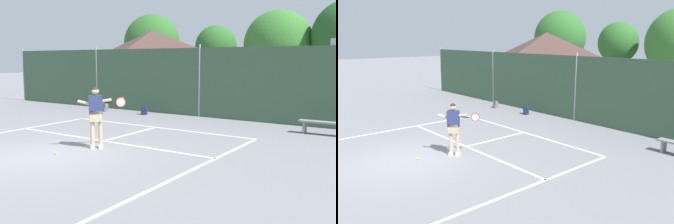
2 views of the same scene
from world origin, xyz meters
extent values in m
plane|color=gray|center=(0.00, 0.00, 0.00)|extent=(120.00, 120.00, 0.00)
cube|color=white|center=(0.00, 5.50, 0.00)|extent=(8.20, 0.10, 0.01)
cube|color=white|center=(4.10, 0.00, 0.00)|extent=(0.10, 11.00, 0.01)
cube|color=white|center=(0.00, 2.48, 0.00)|extent=(8.20, 0.10, 0.01)
cube|color=white|center=(0.00, 3.96, 0.00)|extent=(0.10, 2.97, 0.01)
cube|color=#38563D|center=(0.00, 9.00, 1.60)|extent=(26.00, 0.05, 3.19)
cylinder|color=#99999E|center=(-13.00, 9.00, 1.67)|extent=(0.09, 0.09, 3.34)
cylinder|color=#99999E|center=(-6.50, 9.00, 1.67)|extent=(0.09, 0.09, 3.34)
cylinder|color=#99999E|center=(0.00, 9.00, 1.67)|extent=(0.09, 0.09, 3.34)
cube|color=silver|center=(-5.40, 12.68, 1.33)|extent=(6.81, 4.62, 2.66)
pyramid|color=#513833|center=(-5.40, 12.68, 3.53)|extent=(7.36, 4.99, 1.74)
cylinder|color=brown|center=(-11.36, 20.98, 0.93)|extent=(0.36, 0.36, 1.85)
ellipsoid|color=#2D6628|center=(-11.36, 20.98, 4.01)|extent=(5.09, 4.58, 5.09)
cylinder|color=brown|center=(-5.14, 20.98, 1.12)|extent=(0.36, 0.36, 2.23)
ellipsoid|color=#2D6628|center=(-5.14, 20.98, 3.65)|extent=(3.34, 3.00, 3.34)
cylinder|color=brown|center=(-0.19, 20.98, 0.81)|extent=(0.36, 0.36, 1.61)
ellipsoid|color=#38752D|center=(-0.19, 20.98, 3.71)|extent=(4.93, 4.44, 4.93)
cube|color=silver|center=(0.44, 1.54, 0.05)|extent=(0.27, 0.27, 0.10)
cube|color=silver|center=(0.62, 1.71, 0.05)|extent=(0.27, 0.27, 0.10)
cylinder|color=tan|center=(0.44, 1.54, 0.51)|extent=(0.13, 0.13, 0.82)
cylinder|color=tan|center=(0.62, 1.71, 0.51)|extent=(0.13, 0.13, 0.82)
cube|color=tan|center=(0.53, 1.62, 0.98)|extent=(0.43, 0.42, 0.32)
cube|color=navy|center=(0.53, 1.62, 1.32)|extent=(0.46, 0.45, 0.56)
sphere|color=tan|center=(0.53, 1.62, 1.73)|extent=(0.22, 0.22, 0.22)
sphere|color=black|center=(0.53, 1.62, 1.75)|extent=(0.21, 0.21, 0.21)
cylinder|color=tan|center=(0.66, 1.78, 1.42)|extent=(0.47, 0.45, 0.17)
cylinder|color=tan|center=(0.32, 1.43, 1.37)|extent=(0.43, 0.41, 0.22)
cylinder|color=black|center=(0.79, 1.93, 1.37)|extent=(0.24, 0.23, 0.04)
torus|color=red|center=(1.01, 2.21, 1.37)|extent=(0.24, 0.23, 0.30)
cylinder|color=silver|center=(1.01, 2.21, 1.37)|extent=(0.19, 0.18, 0.26)
sphere|color=#CCE033|center=(0.11, 0.42, 0.03)|extent=(0.07, 0.07, 0.07)
cube|color=slate|center=(-4.93, 7.93, 0.20)|extent=(0.31, 0.23, 0.40)
cube|color=slate|center=(-4.95, 7.81, 0.12)|extent=(0.23, 0.10, 0.18)
torus|color=black|center=(-4.93, 7.93, 0.42)|extent=(0.09, 0.03, 0.09)
cube|color=navy|center=(-2.53, 8.08, 0.20)|extent=(0.33, 0.27, 0.40)
cube|color=navy|center=(-2.49, 7.97, 0.12)|extent=(0.23, 0.13, 0.18)
torus|color=black|center=(-2.53, 8.08, 0.42)|extent=(0.09, 0.05, 0.09)
cube|color=gray|center=(5.78, 7.53, 0.45)|extent=(1.60, 0.36, 0.06)
cube|color=gray|center=(5.18, 7.53, 0.23)|extent=(0.08, 0.32, 0.45)
camera|label=1|loc=(8.57, -6.63, 2.66)|focal=40.89mm
camera|label=2|loc=(10.32, -4.39, 4.03)|focal=36.27mm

